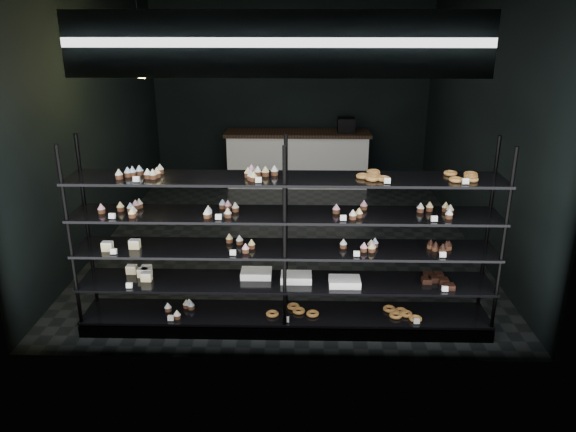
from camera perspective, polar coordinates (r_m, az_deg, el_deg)
The scene contains 5 objects.
room at distance 7.50m, azimuth -0.10°, elevation 9.41°, with size 5.01×6.01×3.20m.
display_shelf at distance 5.45m, azimuth -0.53°, elevation -5.52°, with size 4.00×0.50×1.91m.
signage at distance 4.45m, azimuth -1.09°, elevation 17.05°, with size 3.30×0.05×0.50m.
pendant_lamp at distance 6.69m, azimuth -14.70°, elevation 14.86°, with size 0.35×0.35×0.90m.
service_counter at distance 10.17m, azimuth 1.04°, elevation 5.93°, with size 2.58×0.65×1.23m.
Camera 1 is at (0.18, -7.37, 2.98)m, focal length 35.00 mm.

